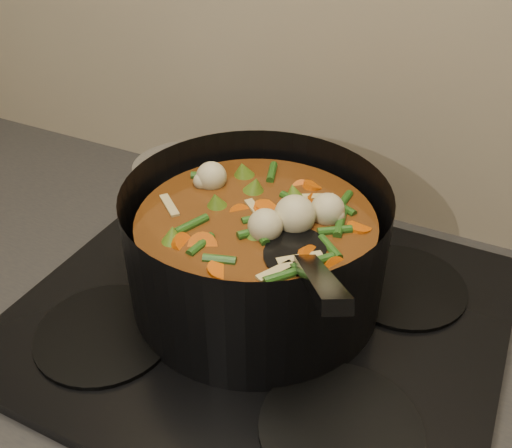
% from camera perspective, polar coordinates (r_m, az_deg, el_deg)
% --- Properties ---
extents(stovetop, '(0.62, 0.54, 0.03)m').
position_cam_1_polar(stovetop, '(0.79, 0.47, -8.99)').
color(stovetop, black).
rests_on(stovetop, counter).
extents(stockpot, '(0.42, 0.45, 0.25)m').
position_cam_1_polar(stockpot, '(0.75, 0.01, -2.57)').
color(stockpot, black).
rests_on(stockpot, stovetop).
extents(saucepan, '(0.16, 0.16, 0.13)m').
position_cam_1_polar(saucepan, '(0.92, -7.09, 3.11)').
color(saucepan, silver).
rests_on(saucepan, stovetop).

